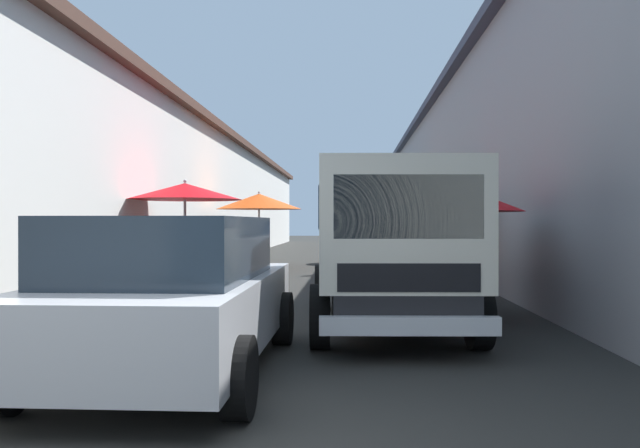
% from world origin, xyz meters
% --- Properties ---
extents(ground, '(90.00, 90.00, 0.00)m').
position_xyz_m(ground, '(13.50, 0.00, 0.00)').
color(ground, '#282826').
extents(building_left_whitewash, '(49.80, 7.50, 4.70)m').
position_xyz_m(building_left_whitewash, '(15.75, 7.14, 2.36)').
color(building_left_whitewash, silver).
rests_on(building_left_whitewash, ground).
extents(building_right_concrete, '(49.80, 7.50, 5.67)m').
position_xyz_m(building_right_concrete, '(15.75, -7.14, 2.84)').
color(building_right_concrete, gray).
rests_on(building_right_concrete, ground).
extents(fruit_stall_far_left, '(2.38, 2.38, 2.29)m').
position_xyz_m(fruit_stall_far_left, '(9.35, 2.63, 1.68)').
color(fruit_stall_far_left, '#9E9EA3').
rests_on(fruit_stall_far_left, ground).
extents(fruit_stall_far_right, '(2.48, 2.48, 2.13)m').
position_xyz_m(fruit_stall_far_right, '(5.95, -2.11, 1.64)').
color(fruit_stall_far_right, '#9E9EA3').
rests_on(fruit_stall_far_right, ground).
extents(fruit_stall_mid_lane, '(2.14, 2.14, 2.19)m').
position_xyz_m(fruit_stall_mid_lane, '(9.40, -2.56, 1.65)').
color(fruit_stall_mid_lane, '#9E9EA3').
rests_on(fruit_stall_mid_lane, ground).
extents(fruit_stall_near_right, '(2.17, 2.17, 2.45)m').
position_xyz_m(fruit_stall_near_right, '(17.96, -1.61, 1.91)').
color(fruit_stall_near_right, '#9E9EA3').
rests_on(fruit_stall_near_right, ground).
extents(fruit_stall_near_left, '(2.62, 2.62, 2.35)m').
position_xyz_m(fruit_stall_near_left, '(15.41, 2.02, 1.81)').
color(fruit_stall_near_left, '#9E9EA3').
rests_on(fruit_stall_near_left, ground).
extents(hatchback_car, '(3.92, 1.94, 1.45)m').
position_xyz_m(hatchback_car, '(2.45, 0.82, 0.74)').
color(hatchback_car, '#ADAFB5').
rests_on(hatchback_car, ground).
extents(delivery_truck, '(4.99, 2.13, 2.08)m').
position_xyz_m(delivery_truck, '(4.30, -1.33, 1.04)').
color(delivery_truck, black).
rests_on(delivery_truck, ground).
extents(vendor_by_crates, '(0.54, 0.44, 1.64)m').
position_xyz_m(vendor_by_crates, '(13.41, -0.63, 0.95)').
color(vendor_by_crates, '#665B4C').
rests_on(vendor_by_crates, ground).
extents(vendor_in_shade, '(0.59, 0.39, 1.64)m').
position_xyz_m(vendor_in_shade, '(10.74, -0.93, 0.95)').
color(vendor_in_shade, '#665B4C').
rests_on(vendor_in_shade, ground).
extents(parked_scooter, '(1.69, 0.32, 1.14)m').
position_xyz_m(parked_scooter, '(12.84, 1.73, 0.45)').
color(parked_scooter, black).
rests_on(parked_scooter, ground).
extents(plastic_stool, '(0.30, 0.30, 0.43)m').
position_xyz_m(plastic_stool, '(11.90, 2.91, 0.33)').
color(plastic_stool, '#194CB2').
rests_on(plastic_stool, ground).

